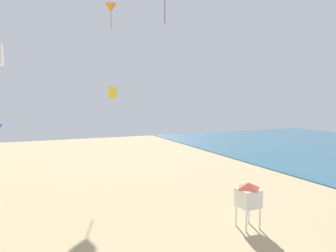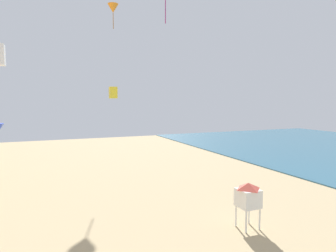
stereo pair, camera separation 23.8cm
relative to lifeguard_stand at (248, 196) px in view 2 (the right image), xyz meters
The scene contains 3 objects.
lifeguard_stand is the anchor object (origin of this frame).
kite_yellow_box_2 11.46m from the lifeguard_stand, 124.63° to the left, with size 0.52×0.52×0.82m.
kite_orange_delta 29.06m from the lifeguard_stand, 95.02° to the left, with size 1.31×1.31×2.97m.
Camera 2 is at (0.03, 2.95, 6.96)m, focal length 31.24 mm.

